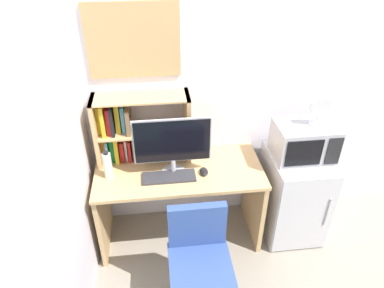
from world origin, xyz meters
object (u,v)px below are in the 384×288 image
Objects in this scene: keyboard at (169,177)px; desk_fan at (319,111)px; wall_corkboard at (133,41)px; computer_mouse at (204,171)px; mini_fridge at (293,194)px; monitor at (172,143)px; hutch_bookshelf at (129,129)px; water_bottle at (108,165)px; microwave at (304,141)px; desk_chair at (199,270)px.

keyboard is 1.82× the size of desk_fan.
computer_mouse is at bearing -38.57° from wall_corkboard.
monitor is at bearing -179.49° from mini_fridge.
hutch_bookshelf is 6.98× the size of computer_mouse.
desk_fan is 1.45m from wall_corkboard.
microwave is (1.53, 0.01, 0.09)m from water_bottle.
monitor is at bearing -35.74° from hutch_bookshelf.
wall_corkboard is (0.26, 0.33, 0.83)m from water_bottle.
desk_fan reaches higher than desk_chair.
mini_fridge is at bearing -9.44° from hutch_bookshelf.
keyboard is at bearing -175.65° from microwave.
water_bottle is at bearing -128.01° from wall_corkboard.
water_bottle is at bearing 133.03° from desk_chair.
wall_corkboard reaches higher than microwave.
keyboard is 0.61× the size of wall_corkboard.
hutch_bookshelf is 0.49m from keyboard.
keyboard is 3.84× the size of computer_mouse.
hutch_bookshelf reaches higher than mini_fridge.
hutch_bookshelf is at bearing 170.56° from mini_fridge.
hutch_bookshelf is 1.38m from microwave.
desk_fan is at bearing 3.83° from keyboard.
computer_mouse is 0.12× the size of desk_chair.
water_bottle is (-0.45, 0.07, 0.10)m from keyboard.
wall_corkboard is at bearing 165.84° from microwave.
microwave is 0.70× the size of wall_corkboard.
mini_fridge reaches higher than computer_mouse.
mini_fridge reaches higher than keyboard.
mini_fridge is 0.81m from desk_fan.
hutch_bookshelf is 0.33m from water_bottle.
wall_corkboard is at bearing 45.86° from hutch_bookshelf.
microwave is at bearing -9.32° from hutch_bookshelf.
water_bottle is at bearing 176.78° from computer_mouse.
wall_corkboard is (-1.27, 0.32, 0.74)m from microwave.
monitor is 0.68× the size of desk_chair.
wall_corkboard reaches higher than monitor.
monitor is 0.73× the size of mini_fridge.
computer_mouse is at bearing -176.40° from mini_fridge.
keyboard is at bearing -8.67° from water_bottle.
water_bottle is at bearing -179.54° from microwave.
monitor is 1.03m from microwave.
computer_mouse is at bearing -26.24° from hutch_bookshelf.
microwave is 1.50m from wall_corkboard.
wall_corkboard is at bearing 165.71° from mini_fridge.
desk_chair is (0.45, -0.89, -0.63)m from hutch_bookshelf.
water_bottle is (-0.17, -0.24, -0.16)m from hutch_bookshelf.
microwave is at bearing 0.68° from monitor.
desk_chair is at bearing -143.98° from mini_fridge.
hutch_bookshelf is 1.60× the size of microwave.
hutch_bookshelf is 0.87× the size of desk_chair.
hutch_bookshelf is 0.68m from wall_corkboard.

